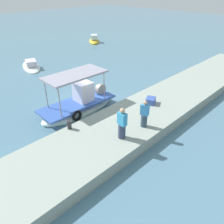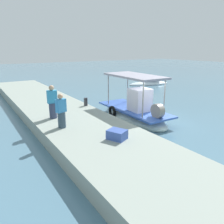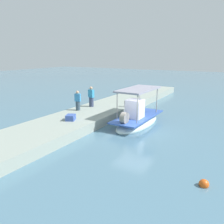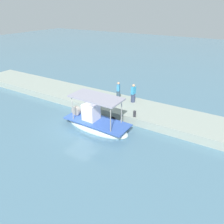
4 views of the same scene
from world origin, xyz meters
The scene contains 10 objects.
ground_plane centered at (0.00, 0.00, 0.00)m, with size 120.00×120.00×0.00m, color slate.
dock_quay centered at (0.00, -4.31, 0.34)m, with size 36.00×4.12×0.69m, color #949E93.
main_fishing_boat centered at (-1.33, -0.33, 0.48)m, with size 5.69×2.23×3.13m.
fisherman_near_bollard centered at (-0.52, -5.38, 1.43)m, with size 0.46×0.52×1.64m.
fisherman_by_crate centered at (-2.23, -5.23, 1.50)m, with size 0.44×0.53×1.79m.
mooring_bollard centered at (-3.70, -2.55, 0.95)m, with size 0.24×0.24×0.52m, color #2D2D33.
cargo_crate centered at (2.08, -3.96, 0.88)m, with size 0.74×0.59×0.39m, color #3955A8.
marker_buoy centered at (4.96, 5.55, 0.08)m, with size 0.42×0.42×0.42m.
moored_boat_near centered at (13.45, 14.84, 0.20)m, with size 3.63×3.95×1.37m.
moored_boat_mid centered at (0.88, 10.72, 0.13)m, with size 3.10×4.85×1.14m.
Camera 1 is at (-9.59, -11.79, 7.95)m, focal length 36.23 mm.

